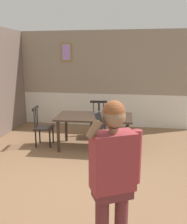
# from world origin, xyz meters

# --- Properties ---
(ground_plane) EXTENTS (8.30, 8.30, 0.00)m
(ground_plane) POSITION_xyz_m (0.00, 0.00, 0.00)
(ground_plane) COLOR #846042
(room_back_partition) EXTENTS (5.38, 0.17, 2.86)m
(room_back_partition) POSITION_xyz_m (-0.00, 3.78, 1.38)
(room_back_partition) COLOR gray
(room_back_partition) RESTS_ON ground_plane
(dining_table) EXTENTS (1.76, 1.00, 0.77)m
(dining_table) POSITION_xyz_m (-0.05, 1.79, 0.68)
(dining_table) COLOR #38281E
(dining_table) RESTS_ON ground_plane
(chair_near_window) EXTENTS (0.51, 0.51, 0.95)m
(chair_near_window) POSITION_xyz_m (-0.08, 2.65, 0.47)
(chair_near_window) COLOR black
(chair_near_window) RESTS_ON ground_plane
(chair_by_doorway) EXTENTS (0.46, 0.46, 0.95)m
(chair_by_doorway) POSITION_xyz_m (-1.30, 1.75, 0.47)
(chair_by_doorway) COLOR black
(chair_by_doorway) RESTS_ON ground_plane
(person_figure) EXTENTS (0.52, 0.40, 1.72)m
(person_figure) POSITION_xyz_m (0.66, -1.38, 1.00)
(person_figure) COLOR brown
(person_figure) RESTS_ON ground_plane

